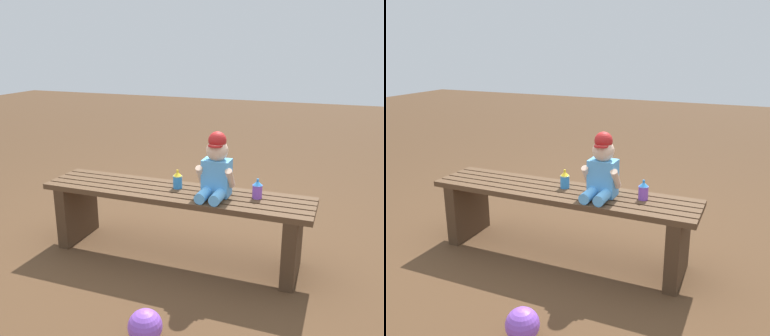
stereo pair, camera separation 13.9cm
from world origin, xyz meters
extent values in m
plane|color=#4C331E|center=(0.00, 0.00, 0.00)|extent=(16.00, 16.00, 0.00)
cube|color=#513823|center=(0.00, -0.16, 0.44)|extent=(1.77, 0.07, 0.04)
cube|color=#513823|center=(0.00, -0.08, 0.44)|extent=(1.77, 0.07, 0.04)
cube|color=#513823|center=(0.00, 0.00, 0.44)|extent=(1.77, 0.07, 0.04)
cube|color=#513823|center=(0.00, 0.08, 0.44)|extent=(1.77, 0.07, 0.04)
cube|color=#513823|center=(0.00, 0.16, 0.44)|extent=(1.77, 0.07, 0.04)
cube|color=#452F1E|center=(-0.77, 0.00, 0.21)|extent=(0.08, 0.39, 0.43)
cube|color=#452F1E|center=(0.77, 0.00, 0.21)|extent=(0.08, 0.39, 0.43)
cube|color=#59A5E5|center=(0.28, 0.02, 0.58)|extent=(0.17, 0.12, 0.23)
sphere|color=beige|center=(0.28, 0.02, 0.75)|extent=(0.14, 0.14, 0.14)
cylinder|color=#B21E1E|center=(0.28, -0.02, 0.79)|extent=(0.09, 0.09, 0.01)
sphere|color=#B21E1E|center=(0.28, 0.02, 0.81)|extent=(0.11, 0.11, 0.11)
cylinder|color=#5DAEF0|center=(0.23, -0.10, 0.50)|extent=(0.07, 0.16, 0.07)
cylinder|color=#5DAEF0|center=(0.32, -0.10, 0.50)|extent=(0.07, 0.16, 0.07)
cylinder|color=beige|center=(0.18, -0.01, 0.59)|extent=(0.04, 0.12, 0.14)
cylinder|color=beige|center=(0.37, -0.01, 0.59)|extent=(0.04, 0.12, 0.14)
cylinder|color=#338CE5|center=(0.00, 0.05, 0.50)|extent=(0.06, 0.06, 0.08)
cone|color=yellow|center=(0.00, 0.05, 0.56)|extent=(0.06, 0.06, 0.03)
cylinder|color=yellow|center=(0.00, 0.05, 0.58)|extent=(0.01, 0.01, 0.02)
cylinder|color=#8C4CCC|center=(0.53, 0.05, 0.50)|extent=(0.06, 0.06, 0.08)
cone|color=#338CE5|center=(0.53, 0.05, 0.56)|extent=(0.06, 0.06, 0.03)
cylinder|color=#338CE5|center=(0.53, 0.05, 0.58)|extent=(0.01, 0.01, 0.02)
sphere|color=#8C4CCC|center=(0.20, -0.85, 0.08)|extent=(0.17, 0.17, 0.17)
camera|label=1|loc=(1.01, -2.36, 1.38)|focal=39.44mm
camera|label=2|loc=(1.14, -2.31, 1.38)|focal=39.44mm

